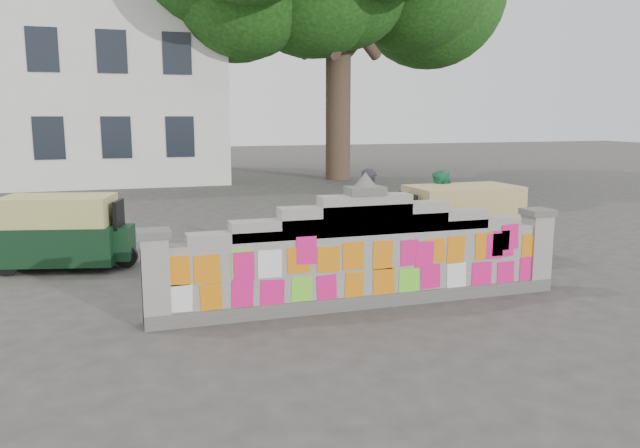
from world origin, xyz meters
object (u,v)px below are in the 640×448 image
object	(u,v)px
pedestrian	(441,214)
cyclist_rider	(369,225)
cyclist_bike	(369,243)
rickshaw_left	(63,231)
rickshaw_right	(459,222)

from	to	relation	value
pedestrian	cyclist_rider	bearing A→B (deg)	-98.75
cyclist_bike	cyclist_rider	bearing A→B (deg)	-0.00
cyclist_rider	pedestrian	size ratio (longest dim) A/B	0.94
cyclist_bike	pedestrian	bearing A→B (deg)	-82.97
cyclist_rider	rickshaw_left	size ratio (longest dim) A/B	0.64
cyclist_bike	pedestrian	distance (m)	1.91
cyclist_bike	cyclist_rider	world-z (taller)	cyclist_rider
pedestrian	rickshaw_left	world-z (taller)	pedestrian
pedestrian	rickshaw_left	bearing A→B (deg)	-124.44
pedestrian	cyclist_bike	bearing A→B (deg)	-98.75
cyclist_bike	pedestrian	world-z (taller)	pedestrian
rickshaw_right	rickshaw_left	bearing A→B (deg)	-13.27
pedestrian	rickshaw_right	distance (m)	0.52
pedestrian	rickshaw_right	world-z (taller)	pedestrian
pedestrian	rickshaw_right	size ratio (longest dim) A/B	0.65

